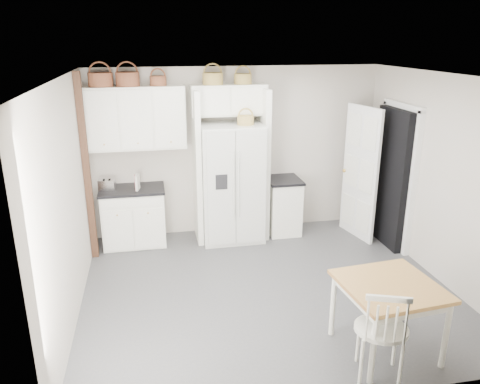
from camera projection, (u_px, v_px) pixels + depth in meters
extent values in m
plane|color=#4D4D4E|center=(266.00, 288.00, 5.90)|extent=(4.50, 4.50, 0.00)
plane|color=white|center=(271.00, 77.00, 5.08)|extent=(4.50, 4.50, 0.00)
plane|color=#BAAF9B|center=(237.00, 151.00, 7.35)|extent=(4.50, 0.00, 4.50)
plane|color=#BAAF9B|center=(68.00, 202.00, 5.08)|extent=(0.00, 4.00, 4.00)
plane|color=#BAAF9B|center=(441.00, 179.00, 5.91)|extent=(0.00, 4.00, 4.00)
cube|color=silver|center=(231.00, 183.00, 7.12)|extent=(0.93, 0.75, 1.80)
cube|color=white|center=(134.00, 217.00, 7.05)|extent=(0.91, 0.58, 0.84)
cube|color=white|center=(283.00, 207.00, 7.48)|extent=(0.49, 0.58, 0.86)
cube|color=#945B2B|center=(387.00, 318.00, 4.62)|extent=(0.97, 0.97, 0.74)
cube|color=white|center=(381.00, 329.00, 4.23)|extent=(0.61, 0.58, 0.99)
cube|color=black|center=(132.00, 190.00, 6.91)|extent=(0.95, 0.61, 0.04)
cube|color=black|center=(284.00, 180.00, 7.34)|extent=(0.53, 0.62, 0.04)
cube|color=silver|center=(107.00, 185.00, 6.78)|extent=(0.26, 0.18, 0.16)
cube|color=maroon|center=(136.00, 183.00, 6.81)|extent=(0.03, 0.14, 0.21)
cube|color=beige|center=(137.00, 182.00, 6.81)|extent=(0.07, 0.16, 0.24)
cylinder|color=brown|center=(101.00, 80.00, 6.48)|extent=(0.34, 0.34, 0.19)
cylinder|color=brown|center=(128.00, 79.00, 6.54)|extent=(0.33, 0.33, 0.19)
cylinder|color=brown|center=(158.00, 81.00, 6.63)|extent=(0.23, 0.23, 0.14)
cylinder|color=olive|center=(213.00, 79.00, 6.77)|extent=(0.30, 0.30, 0.17)
cylinder|color=olive|center=(243.00, 79.00, 6.85)|extent=(0.26, 0.26, 0.15)
cylinder|color=olive|center=(246.00, 120.00, 6.76)|extent=(0.24, 0.24, 0.13)
cube|color=white|center=(137.00, 118.00, 6.73)|extent=(1.40, 0.34, 0.90)
cube|color=white|center=(229.00, 100.00, 6.91)|extent=(1.12, 0.34, 0.45)
cube|color=white|center=(197.00, 168.00, 7.00)|extent=(0.08, 0.60, 2.30)
cube|color=white|center=(263.00, 164.00, 7.19)|extent=(0.08, 0.60, 2.30)
cube|color=#33190E|center=(87.00, 169.00, 6.35)|extent=(0.09, 0.09, 2.60)
cube|color=black|center=(393.00, 178.00, 6.91)|extent=(0.18, 0.85, 2.05)
cube|color=white|center=(360.00, 173.00, 7.15)|extent=(0.21, 0.79, 2.05)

